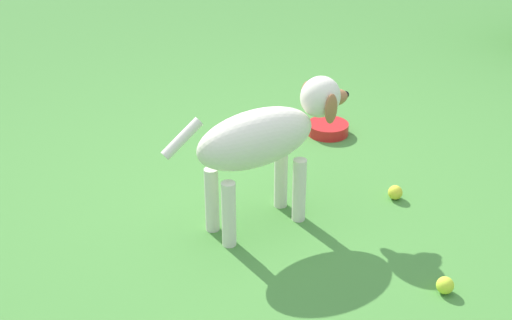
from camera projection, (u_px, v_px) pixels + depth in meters
The scene contains 6 objects.
ground at pixel (269, 214), 3.18m from camera, with size 14.00×14.00×0.00m, color #478438.
dog at pixel (267, 138), 2.95m from camera, with size 0.24×0.89×0.60m.
tennis_ball_0 at pixel (395, 192), 3.28m from camera, with size 0.07×0.07×0.07m, color yellow.
tennis_ball_3 at pixel (445, 285), 2.68m from camera, with size 0.07×0.07×0.07m, color #CFE535.
tennis_ball_4 at pixel (226, 139), 3.76m from camera, with size 0.07×0.07×0.07m, color #D7DF3C.
water_bowl at pixel (328, 129), 3.88m from camera, with size 0.22×0.22×0.06m, color red.
Camera 1 is at (-2.31, 1.41, 1.70)m, focal length 50.93 mm.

